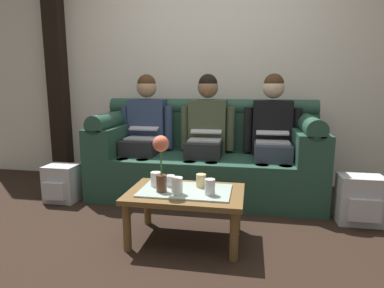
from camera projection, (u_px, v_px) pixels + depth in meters
ground_plane at (183, 246)px, 2.26m from camera, size 14.00×14.00×0.00m
back_wall_patterned at (213, 54)px, 3.65m from camera, size 6.00×0.12×2.90m
timber_pillar at (57, 56)px, 3.86m from camera, size 0.20×0.20×2.90m
couch at (206, 158)px, 3.32m from camera, size 2.22×0.88×0.96m
person_left at (145, 129)px, 3.38m from camera, size 0.56×0.67×1.22m
person_middle at (206, 130)px, 3.27m from camera, size 0.56×0.67×1.22m
person_right at (272, 132)px, 3.15m from camera, size 0.56×0.67×1.22m
coffee_table at (186, 198)px, 2.31m from camera, size 0.82×0.54×0.38m
flower_vase at (161, 157)px, 2.21m from camera, size 0.11×0.11×0.40m
cup_near_left at (156, 179)px, 2.37m from camera, size 0.08×0.08×0.11m
cup_near_right at (170, 181)px, 2.37m from camera, size 0.07×0.07×0.08m
cup_far_center at (177, 186)px, 2.20m from camera, size 0.08×0.08×0.12m
cup_far_left at (201, 181)px, 2.35m from camera, size 0.07×0.07×0.10m
cup_far_right at (210, 187)px, 2.18m from camera, size 0.07×0.07×0.11m
backpack_left at (62, 184)px, 3.12m from camera, size 0.30×0.28×0.35m
backpack_right at (360, 200)px, 2.61m from camera, size 0.34×0.26×0.40m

